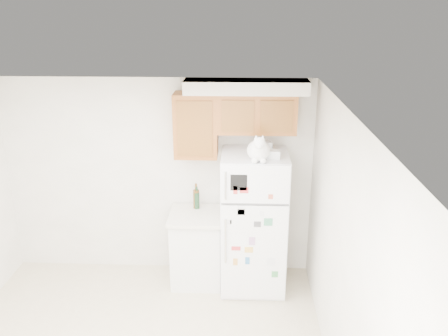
# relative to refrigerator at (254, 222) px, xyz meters

# --- Properties ---
(room_shell) EXTENTS (3.84, 4.04, 2.52)m
(room_shell) POSITION_rel_refrigerator_xyz_m (-1.06, -1.36, 0.82)
(room_shell) COLOR white
(room_shell) RESTS_ON ground_plane
(refrigerator) EXTENTS (0.76, 0.78, 1.70)m
(refrigerator) POSITION_rel_refrigerator_xyz_m (0.00, 0.00, 0.00)
(refrigerator) COLOR white
(refrigerator) RESTS_ON ground_plane
(base_counter) EXTENTS (0.64, 0.64, 0.92)m
(base_counter) POSITION_rel_refrigerator_xyz_m (-0.69, 0.07, -0.39)
(base_counter) COLOR white
(base_counter) RESTS_ON ground_plane
(cat) EXTENTS (0.31, 0.46, 0.32)m
(cat) POSITION_rel_refrigerator_xyz_m (0.03, -0.22, 0.97)
(cat) COLOR white
(cat) RESTS_ON refrigerator
(storage_box_back) EXTENTS (0.21, 0.17, 0.10)m
(storage_box_back) POSITION_rel_refrigerator_xyz_m (0.10, 0.16, 0.90)
(storage_box_back) COLOR white
(storage_box_back) RESTS_ON refrigerator
(storage_box_front) EXTENTS (0.15, 0.11, 0.09)m
(storage_box_front) POSITION_rel_refrigerator_xyz_m (0.19, -0.14, 0.89)
(storage_box_front) COLOR white
(storage_box_front) RESTS_ON refrigerator
(bottle_green) EXTENTS (0.07, 0.07, 0.29)m
(bottle_green) POSITION_rel_refrigerator_xyz_m (-0.69, 0.22, 0.21)
(bottle_green) COLOR #19381E
(bottle_green) RESTS_ON base_counter
(bottle_amber) EXTENTS (0.07, 0.07, 0.32)m
(bottle_amber) POSITION_rel_refrigerator_xyz_m (-0.70, 0.24, 0.23)
(bottle_amber) COLOR #593814
(bottle_amber) RESTS_ON base_counter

